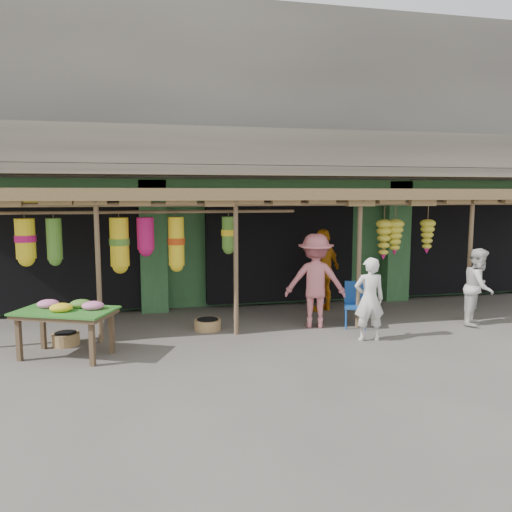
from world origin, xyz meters
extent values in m
plane|color=#514C47|center=(0.00, 0.00, 0.00)|extent=(80.00, 80.00, 0.00)
cube|color=gray|center=(0.00, 5.00, 5.00)|extent=(16.00, 6.00, 4.00)
cube|color=#2D6033|center=(0.00, 5.15, 1.50)|extent=(16.00, 5.70, 3.00)
cube|color=gray|center=(0.00, 1.65, 3.20)|extent=(16.00, 0.90, 0.22)
cube|color=gray|center=(0.00, 1.25, 3.70)|extent=(16.00, 0.10, 0.80)
cube|color=#2D6033|center=(0.00, 2.05, 2.85)|extent=(16.00, 0.35, 0.35)
cube|color=yellow|center=(-5.00, 1.97, 2.75)|extent=(1.70, 0.06, 0.55)
cube|color=#B21414|center=(-5.00, 1.93, 2.75)|extent=(1.30, 0.02, 0.30)
cube|color=black|center=(-5.00, 3.00, 1.35)|extent=(3.60, 2.00, 2.50)
cube|color=black|center=(0.00, 3.00, 1.35)|extent=(3.60, 2.00, 2.50)
cube|color=black|center=(5.00, 3.00, 1.35)|extent=(3.60, 2.00, 2.50)
cube|color=#2D6033|center=(-3.00, 2.05, 1.50)|extent=(0.60, 0.35, 3.00)
cube|color=#2D6033|center=(3.00, 2.05, 1.50)|extent=(0.60, 0.35, 3.00)
cylinder|color=brown|center=(-4.00, -0.20, 1.30)|extent=(0.09, 0.09, 2.60)
cylinder|color=brown|center=(-1.50, -0.20, 1.30)|extent=(0.09, 0.09, 2.60)
cylinder|color=brown|center=(1.00, -0.20, 1.30)|extent=(0.09, 0.09, 2.60)
cylinder|color=brown|center=(3.50, -0.20, 1.30)|extent=(0.09, 0.09, 2.60)
cylinder|color=brown|center=(-0.25, -0.20, 2.50)|extent=(12.90, 0.08, 0.08)
cylinder|color=brown|center=(-3.00, 0.20, 2.35)|extent=(5.50, 0.06, 0.06)
cube|color=brown|center=(0.00, 0.90, 2.68)|extent=(14.00, 2.70, 0.22)
cube|color=#503C29|center=(-5.20, -0.97, 0.34)|extent=(0.10, 0.10, 0.69)
cube|color=#503C29|center=(-4.01, -1.48, 0.34)|extent=(0.10, 0.10, 0.69)
cube|color=#503C29|center=(-4.94, -0.38, 0.34)|extent=(0.10, 0.10, 0.69)
cube|color=#503C29|center=(-3.76, -0.89, 0.34)|extent=(0.10, 0.10, 0.69)
cube|color=#503C29|center=(-4.48, -0.93, 0.73)|extent=(1.72, 1.38, 0.06)
cube|color=#26661E|center=(-4.48, -0.93, 0.78)|extent=(1.79, 1.45, 0.03)
ellipsoid|color=pink|center=(-4.78, -0.68, 0.86)|extent=(0.36, 0.30, 0.15)
ellipsoid|color=yellow|center=(-4.52, -1.03, 0.86)|extent=(0.36, 0.30, 0.15)
ellipsoid|color=pink|center=(-4.03, -0.98, 0.86)|extent=(0.36, 0.30, 0.15)
ellipsoid|color=#568F2F|center=(-4.25, -0.79, 0.86)|extent=(0.36, 0.30, 0.15)
cylinder|color=#184B9F|center=(0.70, -0.32, 0.21)|extent=(0.04, 0.04, 0.41)
cylinder|color=#184B9F|center=(1.05, -0.46, 0.21)|extent=(0.04, 0.04, 0.41)
cylinder|color=#184B9F|center=(0.83, 0.02, 0.21)|extent=(0.04, 0.04, 0.41)
cylinder|color=#184B9F|center=(1.18, -0.11, 0.21)|extent=(0.04, 0.04, 0.41)
cube|color=#184B9F|center=(0.94, -0.22, 0.43)|extent=(0.56, 0.56, 0.05)
cube|color=#184B9F|center=(1.01, -0.02, 0.68)|extent=(0.42, 0.19, 0.46)
cylinder|color=olive|center=(-2.00, 0.25, 0.10)|extent=(0.64, 0.64, 0.21)
cylinder|color=#9A7048|center=(-4.60, -0.23, 0.11)|extent=(0.54, 0.54, 0.22)
imported|color=silver|center=(0.82, -1.11, 0.77)|extent=(0.60, 0.43, 1.55)
imported|color=silver|center=(3.50, -0.54, 0.79)|extent=(0.97, 0.97, 1.59)
imported|color=orange|center=(0.80, 1.30, 0.95)|extent=(1.18, 1.02, 1.90)
imported|color=#C86A71|center=(0.16, 0.02, 0.95)|extent=(1.38, 1.03, 1.90)
camera|label=1|loc=(-3.11, -9.42, 2.69)|focal=35.00mm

